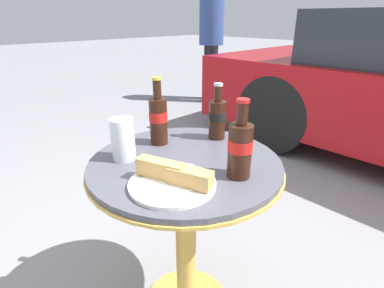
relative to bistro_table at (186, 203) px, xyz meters
name	(u,v)px	position (x,y,z in m)	size (l,w,h in m)	color
bistro_table	(186,203)	(0.00, 0.00, 0.00)	(0.66, 0.66, 0.70)	gold
cola_bottle_left	(158,118)	(-0.18, 0.03, 0.27)	(0.07, 0.07, 0.25)	#33190F
cola_bottle_right	(217,117)	(-0.06, 0.23, 0.26)	(0.07, 0.07, 0.22)	#33190F
cola_bottle_center	(240,147)	(0.19, 0.04, 0.27)	(0.07, 0.07, 0.24)	#33190F
drinking_glass	(123,141)	(-0.16, -0.14, 0.24)	(0.08, 0.08, 0.14)	black
lunch_plate_near	(173,179)	(0.10, -0.14, 0.19)	(0.25, 0.25, 0.07)	white
pedestrian	(211,34)	(-2.26, 2.62, 0.40)	(0.33, 0.33, 1.64)	black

